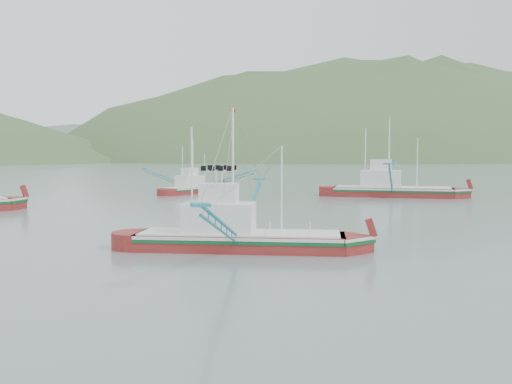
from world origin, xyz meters
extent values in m
plane|color=slate|center=(0.00, 0.00, 0.00)|extent=(1200.00, 1200.00, 0.00)
cube|color=maroon|center=(-2.68, -0.27, 0.17)|extent=(13.48, 7.96, 1.75)
cube|color=silver|center=(-2.68, -0.27, 0.92)|extent=(13.26, 7.93, 0.19)
cube|color=#0B5023|center=(-2.68, -0.27, 0.70)|extent=(13.27, 7.94, 0.19)
cube|color=silver|center=(-2.68, -0.27, 1.09)|extent=(12.81, 7.56, 0.10)
cube|color=silver|center=(-3.90, 0.20, 2.01)|extent=(5.08, 4.17, 1.92)
cube|color=silver|center=(-3.90, 0.20, 3.58)|extent=(2.81, 2.61, 1.22)
cylinder|color=white|center=(-3.09, -0.12, 4.98)|extent=(0.14, 0.14, 7.86)
cylinder|color=white|center=(-5.53, 0.82, 4.39)|extent=(0.12, 0.12, 6.68)
cylinder|color=white|center=(-0.23, -1.21, 3.80)|extent=(0.10, 0.10, 5.50)
cube|color=maroon|center=(27.70, 36.80, 0.22)|extent=(16.24, 11.83, 2.17)
cube|color=silver|center=(27.70, 36.80, 1.14)|extent=(16.00, 11.75, 0.24)
cube|color=#0B5023|center=(27.70, 36.80, 0.87)|extent=(16.01, 11.77, 0.24)
cube|color=silver|center=(27.70, 36.80, 1.35)|extent=(15.43, 11.24, 0.13)
cube|color=silver|center=(26.29, 37.61, 2.49)|extent=(6.42, 5.70, 2.38)
cube|color=silver|center=(26.29, 37.61, 4.44)|extent=(3.63, 3.47, 1.52)
cylinder|color=white|center=(27.23, 37.07, 6.17)|extent=(0.17, 0.17, 9.74)
cylinder|color=white|center=(24.41, 38.68, 5.44)|extent=(0.15, 0.15, 8.28)
cylinder|color=white|center=(30.52, 35.18, 4.71)|extent=(0.13, 0.13, 6.82)
cube|color=maroon|center=(2.20, 51.31, 0.16)|extent=(11.13, 10.36, 1.60)
cube|color=silver|center=(2.20, 51.31, 0.84)|extent=(10.99, 10.25, 0.18)
cube|color=#0B5023|center=(2.20, 51.31, 0.64)|extent=(11.00, 10.26, 0.18)
cube|color=silver|center=(2.20, 51.31, 1.00)|extent=(10.57, 9.84, 0.10)
cube|color=silver|center=(1.30, 50.52, 1.84)|extent=(4.70, 4.57, 1.76)
cube|color=silver|center=(1.30, 50.52, 3.28)|extent=(2.73, 2.70, 1.12)
cylinder|color=white|center=(1.90, 51.05, 4.57)|extent=(0.13, 0.13, 7.21)
cylinder|color=white|center=(0.09, 49.46, 4.03)|extent=(0.11, 0.11, 6.13)
cylinder|color=white|center=(4.00, 52.90, 3.48)|extent=(0.10, 0.10, 5.05)
ellipsoid|color=#3F5A2E|center=(240.00, 430.00, 0.00)|extent=(684.00, 432.00, 306.00)
ellipsoid|color=slate|center=(30.00, 560.00, 0.00)|extent=(960.00, 400.00, 240.00)
camera|label=1|loc=(-10.69, -34.92, 6.11)|focal=40.00mm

